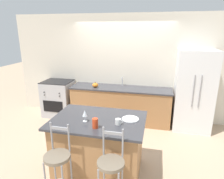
{
  "coord_description": "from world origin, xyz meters",
  "views": [
    {
      "loc": [
        0.88,
        -4.39,
        2.3
      ],
      "look_at": [
        0.01,
        -0.62,
        1.14
      ],
      "focal_mm": 32.0,
      "sensor_mm": 36.0,
      "label": 1
    }
  ],
  "objects_px": {
    "oven_range": "(59,98)",
    "coffee_mug": "(118,122)",
    "refrigerator": "(194,91)",
    "wine_glass": "(85,113)",
    "dinner_plate": "(130,119)",
    "tumbler_cup": "(95,123)",
    "bar_stool_near": "(58,163)",
    "pumpkin_decoration": "(95,85)",
    "bar_stool_far": "(111,170)"
  },
  "relations": [
    {
      "from": "oven_range",
      "to": "coffee_mug",
      "type": "distance_m",
      "value": 2.99
    },
    {
      "from": "refrigerator",
      "to": "wine_glass",
      "type": "xyz_separation_m",
      "value": [
        -1.89,
        -2.07,
        0.13
      ]
    },
    {
      "from": "wine_glass",
      "to": "coffee_mug",
      "type": "bearing_deg",
      "value": 1.71
    },
    {
      "from": "dinner_plate",
      "to": "refrigerator",
      "type": "bearing_deg",
      "value": 56.65
    },
    {
      "from": "tumbler_cup",
      "to": "bar_stool_near",
      "type": "bearing_deg",
      "value": -134.72
    },
    {
      "from": "refrigerator",
      "to": "dinner_plate",
      "type": "relative_size",
      "value": 6.92
    },
    {
      "from": "tumbler_cup",
      "to": "pumpkin_decoration",
      "type": "height_order",
      "value": "tumbler_cup"
    },
    {
      "from": "bar_stool_near",
      "to": "dinner_plate",
      "type": "relative_size",
      "value": 4.05
    },
    {
      "from": "refrigerator",
      "to": "bar_stool_near",
      "type": "relative_size",
      "value": 1.71
    },
    {
      "from": "pumpkin_decoration",
      "to": "dinner_plate",
      "type": "bearing_deg",
      "value": -57.01
    },
    {
      "from": "wine_glass",
      "to": "tumbler_cup",
      "type": "bearing_deg",
      "value": -38.03
    },
    {
      "from": "refrigerator",
      "to": "wine_glass",
      "type": "bearing_deg",
      "value": -132.33
    },
    {
      "from": "coffee_mug",
      "to": "pumpkin_decoration",
      "type": "bearing_deg",
      "value": 116.65
    },
    {
      "from": "wine_glass",
      "to": "tumbler_cup",
      "type": "relative_size",
      "value": 1.25
    },
    {
      "from": "bar_stool_far",
      "to": "wine_glass",
      "type": "bearing_deg",
      "value": 134.72
    },
    {
      "from": "oven_range",
      "to": "bar_stool_near",
      "type": "height_order",
      "value": "bar_stool_near"
    },
    {
      "from": "oven_range",
      "to": "refrigerator",
      "type": "bearing_deg",
      "value": -0.28
    },
    {
      "from": "bar_stool_near",
      "to": "tumbler_cup",
      "type": "height_order",
      "value": "bar_stool_near"
    },
    {
      "from": "wine_glass",
      "to": "tumbler_cup",
      "type": "distance_m",
      "value": 0.29
    },
    {
      "from": "bar_stool_near",
      "to": "refrigerator",
      "type": "bearing_deg",
      "value": 51.99
    },
    {
      "from": "bar_stool_far",
      "to": "wine_glass",
      "type": "xyz_separation_m",
      "value": [
        -0.54,
        0.55,
        0.5
      ]
    },
    {
      "from": "tumbler_cup",
      "to": "pumpkin_decoration",
      "type": "xyz_separation_m",
      "value": [
        -0.69,
        2.16,
        -0.05
      ]
    },
    {
      "from": "refrigerator",
      "to": "pumpkin_decoration",
      "type": "bearing_deg",
      "value": -177.97
    },
    {
      "from": "refrigerator",
      "to": "bar_stool_near",
      "type": "bearing_deg",
      "value": -128.01
    },
    {
      "from": "coffee_mug",
      "to": "bar_stool_near",
      "type": "bearing_deg",
      "value": -139.8
    },
    {
      "from": "tumbler_cup",
      "to": "pumpkin_decoration",
      "type": "relative_size",
      "value": 1.0
    },
    {
      "from": "oven_range",
      "to": "bar_stool_far",
      "type": "height_order",
      "value": "bar_stool_far"
    },
    {
      "from": "refrigerator",
      "to": "bar_stool_near",
      "type": "xyz_separation_m",
      "value": [
        -2.08,
        -2.66,
        -0.37
      ]
    },
    {
      "from": "bar_stool_far",
      "to": "bar_stool_near",
      "type": "bearing_deg",
      "value": -177.21
    },
    {
      "from": "bar_stool_far",
      "to": "pumpkin_decoration",
      "type": "xyz_separation_m",
      "value": [
        -1.01,
        2.54,
        0.39
      ]
    },
    {
      "from": "dinner_plate",
      "to": "wine_glass",
      "type": "height_order",
      "value": "wine_glass"
    },
    {
      "from": "refrigerator",
      "to": "bar_stool_far",
      "type": "distance_m",
      "value": 2.97
    },
    {
      "from": "wine_glass",
      "to": "bar_stool_near",
      "type": "bearing_deg",
      "value": -107.83
    },
    {
      "from": "oven_range",
      "to": "bar_stool_near",
      "type": "distance_m",
      "value": 3.02
    },
    {
      "from": "refrigerator",
      "to": "bar_stool_far",
      "type": "xyz_separation_m",
      "value": [
        -1.35,
        -2.62,
        -0.37
      ]
    },
    {
      "from": "wine_glass",
      "to": "pumpkin_decoration",
      "type": "bearing_deg",
      "value": 103.28
    },
    {
      "from": "pumpkin_decoration",
      "to": "tumbler_cup",
      "type": "bearing_deg",
      "value": -72.31
    },
    {
      "from": "bar_stool_near",
      "to": "coffee_mug",
      "type": "bearing_deg",
      "value": 40.2
    },
    {
      "from": "oven_range",
      "to": "coffee_mug",
      "type": "bearing_deg",
      "value": -44.68
    },
    {
      "from": "oven_range",
      "to": "bar_stool_far",
      "type": "xyz_separation_m",
      "value": [
        2.12,
        -2.64,
        0.08
      ]
    },
    {
      "from": "wine_glass",
      "to": "coffee_mug",
      "type": "xyz_separation_m",
      "value": [
        0.52,
        0.02,
        -0.09
      ]
    },
    {
      "from": "bar_stool_near",
      "to": "coffee_mug",
      "type": "xyz_separation_m",
      "value": [
        0.71,
        0.6,
        0.41
      ]
    },
    {
      "from": "bar_stool_far",
      "to": "wine_glass",
      "type": "distance_m",
      "value": 0.92
    },
    {
      "from": "refrigerator",
      "to": "pumpkin_decoration",
      "type": "relative_size",
      "value": 12.79
    },
    {
      "from": "wine_glass",
      "to": "bar_stool_far",
      "type": "bearing_deg",
      "value": -45.28
    },
    {
      "from": "refrigerator",
      "to": "oven_range",
      "type": "height_order",
      "value": "refrigerator"
    },
    {
      "from": "bar_stool_near",
      "to": "tumbler_cup",
      "type": "relative_size",
      "value": 7.49
    },
    {
      "from": "dinner_plate",
      "to": "tumbler_cup",
      "type": "height_order",
      "value": "tumbler_cup"
    },
    {
      "from": "bar_stool_near",
      "to": "wine_glass",
      "type": "bearing_deg",
      "value": 72.17
    },
    {
      "from": "refrigerator",
      "to": "dinner_plate",
      "type": "bearing_deg",
      "value": -123.35
    }
  ]
}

